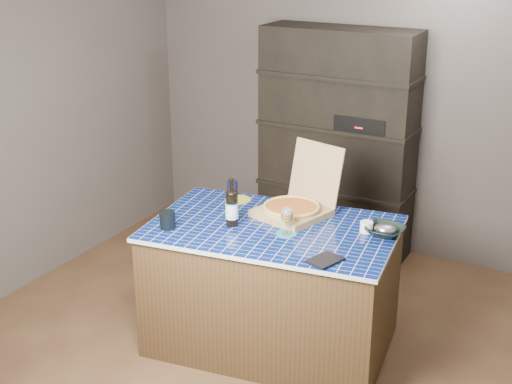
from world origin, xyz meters
The scene contains 14 objects.
room centered at (0.00, 0.00, 1.25)m, with size 3.50×3.50×3.50m.
shelving_unit centered at (0.00, 1.53, 0.90)m, with size 1.20×0.41×1.80m.
kitchen_island centered at (0.22, 0.01, 0.40)m, with size 1.58×1.12×0.81m.
pizza_box centered at (0.25, 0.24, 0.87)m, with size 0.49×0.55×0.42m.
mead_bottle centered at (-0.01, -0.09, 0.92)m, with size 0.08×0.08×0.30m.
teal_trivet centered at (0.34, -0.05, 0.81)m, with size 0.13×0.13×0.01m, color #18797E.
wine_glass centered at (0.34, -0.05, 0.92)m, with size 0.07×0.07×0.17m.
tumbler centered at (-0.33, -0.31, 0.86)m, with size 0.09×0.09×0.10m, color black.
dvd_case centered at (0.68, -0.28, 0.81)m, with size 0.13×0.19×0.01m, color black.
bowl centered at (0.85, 0.21, 0.83)m, with size 0.23×0.23×0.06m, color black.
foil_contents centered at (0.85, 0.21, 0.85)m, with size 0.13×0.11×0.06m, color #A2A5AD.
white_jar centered at (0.74, 0.20, 0.84)m, with size 0.08×0.08×0.07m, color white.
navy_cup centered at (-0.26, 0.34, 0.86)m, with size 0.07×0.07×0.11m, color black.
green_trivet centered at (-0.19, 0.29, 0.81)m, with size 0.17×0.17×0.01m, color #A5B126.
Camera 1 is at (2.02, -3.51, 2.50)m, focal length 50.00 mm.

